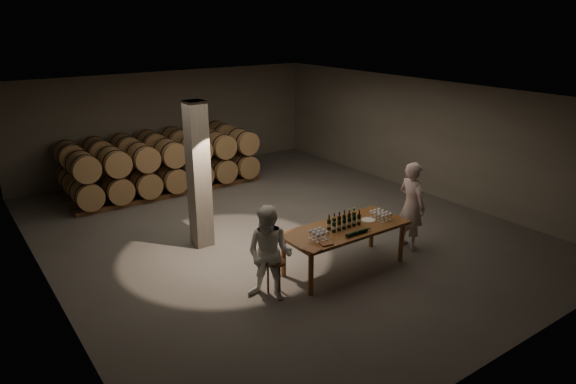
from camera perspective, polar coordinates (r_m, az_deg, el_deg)
room at (r=11.11m, az=-9.90°, el=1.80°), size 12.00×12.00×12.00m
tasting_table at (r=10.21m, az=6.34°, el=-4.43°), size 2.60×1.10×0.90m
barrel_stack_back at (r=16.08m, az=-14.91°, el=3.96°), size 5.48×0.95×1.57m
barrel_stack_front at (r=14.82m, az=-12.94°, el=2.85°), size 5.48×0.95×1.57m
bottle_cluster at (r=10.13m, az=6.26°, el=-3.31°), size 0.73×0.23×0.31m
lying_bottles at (r=9.84m, az=7.68°, el=-4.50°), size 0.60×0.08×0.08m
glass_cluster_left at (r=9.56m, az=3.44°, el=-4.51°), size 0.31×0.31×0.18m
glass_cluster_right at (r=10.64m, az=10.29°, el=-2.35°), size 0.30×0.41×0.16m
plate at (r=10.55m, az=8.92°, el=-3.10°), size 0.29×0.29×0.02m
notebook_near at (r=9.40m, az=4.26°, el=-5.73°), size 0.25×0.22×0.03m
notebook_corner at (r=9.16m, az=2.61°, el=-6.38°), size 0.30×0.35×0.03m
pen at (r=9.39m, az=4.68°, el=-5.81°), size 0.15×0.02×0.01m
stool at (r=9.40m, az=-1.47°, el=-8.31°), size 0.39×0.39×0.64m
person_man at (r=11.34m, az=13.56°, el=-1.48°), size 0.51×0.74×1.94m
person_woman at (r=9.07m, az=-2.05°, el=-6.87°), size 1.05×1.08×1.76m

